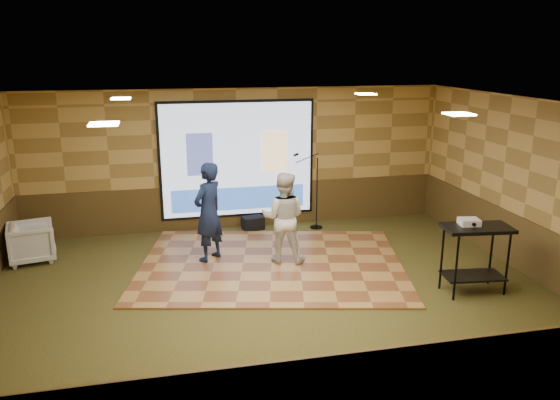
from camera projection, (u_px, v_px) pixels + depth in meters
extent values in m
plane|color=#2B3518|center=(270.00, 292.00, 8.79)|extent=(9.00, 9.00, 0.00)
cube|color=tan|center=(237.00, 159.00, 11.68)|extent=(9.00, 0.04, 3.00)
cube|color=tan|center=(344.00, 302.00, 5.10)|extent=(9.00, 0.04, 3.00)
cube|color=tan|center=(527.00, 187.00, 9.33)|extent=(0.04, 7.00, 3.00)
cube|color=silver|center=(269.00, 104.00, 7.98)|extent=(9.00, 7.00, 0.04)
cube|color=#4E3A1A|center=(238.00, 205.00, 11.93)|extent=(9.00, 0.04, 0.95)
cube|color=#4E3A1A|center=(340.00, 396.00, 5.39)|extent=(9.00, 0.04, 0.95)
cube|color=#4E3A1A|center=(519.00, 243.00, 9.60)|extent=(0.04, 7.00, 0.95)
cube|color=black|center=(238.00, 160.00, 11.63)|extent=(3.32, 0.03, 2.52)
cube|color=#C9DEFF|center=(238.00, 160.00, 11.60)|extent=(3.20, 0.02, 2.40)
cube|color=#3F498B|center=(200.00, 155.00, 11.38)|extent=(0.55, 0.01, 0.90)
cube|color=#FFD193|center=(275.00, 152.00, 11.72)|extent=(0.55, 0.01, 0.90)
cube|color=blue|center=(239.00, 198.00, 11.82)|extent=(2.88, 0.01, 0.50)
cube|color=#FFEFBF|center=(121.00, 98.00, 9.23)|extent=(0.32, 0.32, 0.02)
cube|color=#FFEFBF|center=(366.00, 94.00, 10.14)|extent=(0.32, 0.32, 0.02)
cube|color=#FFEFBF|center=(104.00, 124.00, 6.12)|extent=(0.32, 0.32, 0.02)
cube|color=#FFEFBF|center=(459.00, 114.00, 7.04)|extent=(0.32, 0.32, 0.02)
cube|color=#A7773D|center=(272.00, 264.00, 9.90)|extent=(5.35, 4.50, 0.03)
imported|color=#121C3A|center=(208.00, 212.00, 9.82)|extent=(0.78, 0.77, 1.82)
imported|color=beige|center=(283.00, 218.00, 9.77)|extent=(0.97, 0.87, 1.66)
cylinder|color=black|center=(456.00, 269.00, 8.37)|extent=(0.04, 0.04, 1.05)
cylinder|color=black|center=(507.00, 264.00, 8.55)|extent=(0.04, 0.04, 1.05)
cylinder|color=black|center=(442.00, 258.00, 8.78)|extent=(0.04, 0.04, 1.05)
cylinder|color=black|center=(491.00, 254.00, 8.97)|extent=(0.04, 0.04, 1.05)
cube|color=black|center=(478.00, 228.00, 8.52)|extent=(1.05, 0.55, 0.06)
cube|color=black|center=(473.00, 276.00, 8.73)|extent=(0.94, 0.50, 0.03)
cube|color=white|center=(469.00, 222.00, 8.56)|extent=(0.34, 0.30, 0.10)
cylinder|color=black|center=(316.00, 227.00, 11.94)|extent=(0.27, 0.27, 0.02)
cylinder|color=black|center=(317.00, 193.00, 11.73)|extent=(0.02, 0.02, 1.56)
cylinder|color=black|center=(307.00, 158.00, 11.47)|extent=(0.49, 0.02, 0.19)
cylinder|color=black|center=(296.00, 155.00, 11.40)|extent=(0.11, 0.05, 0.08)
imported|color=gray|center=(32.00, 242.00, 9.99)|extent=(0.94, 0.92, 0.72)
cube|color=black|center=(253.00, 223.00, 11.82)|extent=(0.50, 0.38, 0.28)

